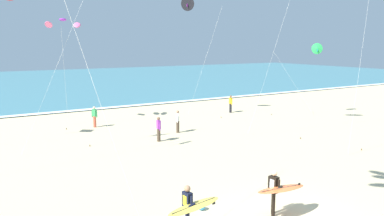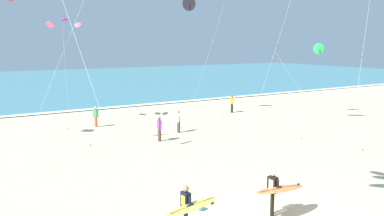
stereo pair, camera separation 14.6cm
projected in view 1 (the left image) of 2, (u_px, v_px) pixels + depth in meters
The scene contains 12 objects.
ocean_water at pixel (28, 83), 61.44m from camera, with size 160.00×60.00×0.08m, color teal.
shoreline_foam at pixel (79, 110), 36.35m from camera, with size 160.00×0.97×0.01m, color white.
surfer_lead at pixel (278, 189), 13.98m from camera, with size 2.38×1.03×1.71m.
surfer_trailing at pixel (190, 207), 12.50m from camera, with size 1.98×0.99×1.71m.
kite_delta_emerald_near at pixel (317, 49), 32.99m from camera, with size 3.36×2.60×6.27m.
kite_delta_charcoal_far at pixel (188, 4), 32.58m from camera, with size 2.31×3.02×10.12m.
kite_arc_violet_high at pixel (63, 23), 29.09m from camera, with size 2.83×2.82×8.08m.
bystander_yellow_top at pixel (231, 104), 35.38m from camera, with size 0.22×0.50×1.59m.
bystander_green_top at pixel (94, 117), 29.16m from camera, with size 0.33×0.42×1.59m.
bystander_white_top at pixel (178, 121), 27.41m from camera, with size 0.33×0.42×1.59m.
bystander_purple_top at pixel (159, 129), 24.94m from camera, with size 0.22×0.50×1.59m.
beach_ball at pixel (202, 207), 14.69m from camera, with size 0.28×0.28×0.28m, color #2D99DB.
Camera 1 is at (-9.50, -9.28, 6.21)m, focal length 36.44 mm.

